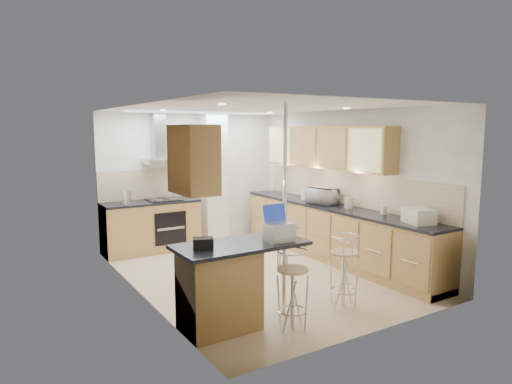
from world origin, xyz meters
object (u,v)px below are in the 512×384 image
bar_stool_end (344,271)px  microwave (323,196)px  bar_stool_near (293,289)px  bread_bin (419,216)px  laptop (279,232)px

bar_stool_end → microwave: bearing=-23.1°
bar_stool_end → bar_stool_near: bearing=110.7°
bar_stool_end → bread_bin: size_ratio=2.36×
bar_stool_near → bread_bin: bread_bin is taller
laptop → bar_stool_end: laptop is taller
microwave → laptop: bearing=115.6°
bar_stool_near → bar_stool_end: bar_stool_end is taller
laptop → bread_bin: bearing=-2.4°
laptop → bread_bin: 2.24m
microwave → laptop: size_ratio=1.65×
laptop → bread_bin: size_ratio=0.78×
microwave → bar_stool_near: bearing=119.4°
microwave → bar_stool_near: size_ratio=0.56×
laptop → bar_stool_near: 0.65m
microwave → bread_bin: bearing=167.0°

